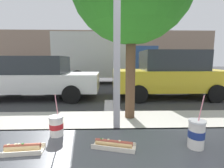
# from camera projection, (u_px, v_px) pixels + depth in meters

# --- Properties ---
(ground_plane) EXTENTS (60.00, 60.00, 0.00)m
(ground_plane) POSITION_uv_depth(u_px,v_px,m) (109.00, 87.00, 9.32)
(ground_plane) COLOR #38383A
(sidewalk_strip) EXTENTS (16.00, 2.80, 0.15)m
(sidewalk_strip) POSITION_uv_depth(u_px,v_px,m) (112.00, 139.00, 2.97)
(sidewalk_strip) COLOR #B2ADA3
(sidewalk_strip) RESTS_ON ground
(window_wall) EXTENTS (2.83, 0.20, 2.90)m
(window_wall) POSITION_uv_depth(u_px,v_px,m) (117.00, 13.00, 1.22)
(window_wall) COLOR #2D2D33
(window_wall) RESTS_ON ground
(building_facade_far) EXTENTS (28.00, 1.20, 5.32)m
(building_facade_far) POSITION_uv_depth(u_px,v_px,m) (108.00, 51.00, 21.83)
(building_facade_far) COLOR gray
(building_facade_far) RESTS_ON ground
(soda_cup_left) EXTENTS (0.10, 0.10, 0.33)m
(soda_cup_left) POSITION_uv_depth(u_px,v_px,m) (196.00, 134.00, 1.01)
(soda_cup_left) COLOR silver
(soda_cup_left) RESTS_ON window_counter
(soda_cup_right) EXTENTS (0.10, 0.10, 0.30)m
(soda_cup_right) POSITION_uv_depth(u_px,v_px,m) (56.00, 125.00, 1.17)
(soda_cup_right) COLOR white
(soda_cup_right) RESTS_ON window_counter
(hotdog_tray_near) EXTENTS (0.28, 0.15, 0.05)m
(hotdog_tray_near) POSITION_uv_depth(u_px,v_px,m) (114.00, 144.00, 1.01)
(hotdog_tray_near) COLOR beige
(hotdog_tray_near) RESTS_ON window_counter
(hotdog_tray_far) EXTENTS (0.24, 0.12, 0.05)m
(hotdog_tray_far) POSITION_uv_depth(u_px,v_px,m) (23.00, 148.00, 0.97)
(hotdog_tray_far) COLOR beige
(hotdog_tray_far) RESTS_ON window_counter
(parked_car_white) EXTENTS (4.67, 1.95, 1.65)m
(parked_car_white) POSITION_uv_depth(u_px,v_px,m) (38.00, 77.00, 6.42)
(parked_car_white) COLOR silver
(parked_car_white) RESTS_ON ground
(parked_car_yellow) EXTENTS (4.47, 1.98, 1.87)m
(parked_car_yellow) POSITION_uv_depth(u_px,v_px,m) (170.00, 74.00, 6.56)
(parked_car_yellow) COLOR gold
(parked_car_yellow) RESTS_ON ground
(box_truck) EXTENTS (6.37, 2.44, 3.16)m
(box_truck) POSITION_uv_depth(u_px,v_px,m) (102.00, 57.00, 10.77)
(box_truck) COLOR beige
(box_truck) RESTS_ON ground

